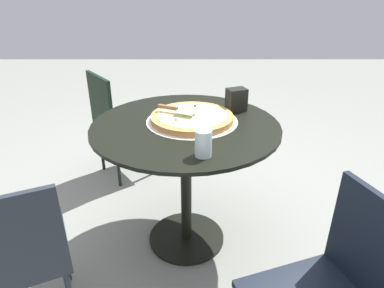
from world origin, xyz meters
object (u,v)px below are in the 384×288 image
at_px(napkin_dispenser, 236,100).
at_px(patio_chair_far, 116,118).
at_px(patio_chair_corner, 9,253).
at_px(patio_table, 186,153).
at_px(pizza_server, 177,109).
at_px(pizza_on_tray, 192,118).
at_px(drinking_cup, 203,143).

xyz_separation_m(napkin_dispenser, patio_chair_far, (0.81, -0.55, -0.33)).
bearing_deg(patio_chair_corner, patio_table, -137.18).
bearing_deg(patio_table, patio_chair_corner, 42.82).
bearing_deg(patio_chair_far, pizza_server, 124.83).
bearing_deg(patio_table, napkin_dispenser, -144.73).
relative_size(pizza_server, patio_chair_corner, 0.27).
bearing_deg(napkin_dispenser, pizza_on_tray, 11.89).
height_order(drinking_cup, patio_chair_corner, drinking_cup).
distance_m(patio_chair_far, patio_chair_corner, 1.37).
relative_size(pizza_on_tray, pizza_server, 2.23).
distance_m(napkin_dispenser, patio_chair_corner, 1.29).
distance_m(pizza_server, napkin_dispenser, 0.36).
height_order(pizza_server, napkin_dispenser, napkin_dispenser).
relative_size(pizza_server, patio_chair_far, 0.26).
height_order(patio_table, pizza_server, pizza_server).
distance_m(patio_table, drinking_cup, 0.41).
bearing_deg(napkin_dispenser, drinking_cup, 48.21).
bearing_deg(patio_chair_far, pizza_on_tray, 128.39).
xyz_separation_m(pizza_server, napkin_dispenser, (-0.32, -0.15, 0.00)).
distance_m(napkin_dispenser, patio_chair_far, 1.04).
height_order(patio_table, napkin_dispenser, napkin_dispenser).
xyz_separation_m(patio_table, drinking_cup, (-0.08, 0.34, 0.22)).
bearing_deg(drinking_cup, patio_chair_corner, 20.33).
relative_size(drinking_cup, patio_chair_far, 0.14).
relative_size(napkin_dispenser, patio_chair_corner, 0.16).
bearing_deg(napkin_dispenser, patio_chair_corner, 19.34).
relative_size(drinking_cup, napkin_dispenser, 0.92).
height_order(pizza_server, drinking_cup, drinking_cup).
xyz_separation_m(pizza_server, patio_chair_far, (0.49, -0.70, -0.33)).
distance_m(pizza_server, patio_chair_far, 0.92).
bearing_deg(napkin_dispenser, pizza_server, 2.93).
xyz_separation_m(patio_table, patio_chair_far, (0.53, -0.75, -0.10)).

